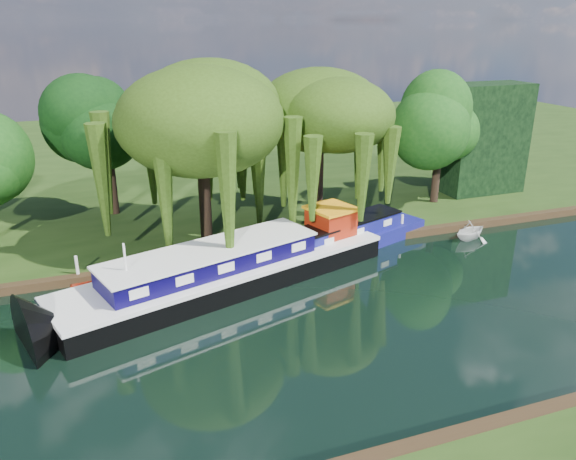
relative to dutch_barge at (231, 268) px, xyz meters
name	(u,v)px	position (x,y,z in m)	size (l,w,h in m)	color
ground	(321,326)	(2.64, -5.43, -0.92)	(120.00, 120.00, 0.00)	black
far_bank	(185,156)	(2.64, 28.57, -0.70)	(120.00, 52.00, 0.45)	black
dutch_barge	(231,268)	(0.00, 0.00, 0.00)	(17.98, 9.01, 3.71)	black
narrowboat	(334,243)	(6.52, 1.87, -0.21)	(13.63, 6.67, 1.99)	navy
red_dinghy	(103,291)	(-6.24, 1.49, -0.92)	(2.22, 3.11, 0.64)	maroon
white_cruiser	(469,239)	(15.41, 1.17, -0.92)	(2.19, 2.53, 1.34)	silver
willow_left	(201,119)	(-0.09, 5.47, 6.65)	(8.18, 8.18, 9.80)	black
willow_right	(319,125)	(7.12, 5.83, 5.87)	(7.13, 7.13, 8.69)	black
tree_far_mid	(106,128)	(-4.89, 12.42, 5.30)	(5.12, 5.12, 8.37)	black
tree_far_right	(441,126)	(16.86, 7.32, 4.96)	(4.82, 4.82, 7.88)	black
conifer_hedge	(484,138)	(21.64, 8.57, 3.53)	(6.00, 3.00, 8.00)	black
lamppost	(260,204)	(3.14, 5.07, 1.50)	(0.36, 0.36, 2.56)	silver
mooring_posts	(255,242)	(2.14, 2.97, 0.03)	(19.16, 0.16, 1.00)	silver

